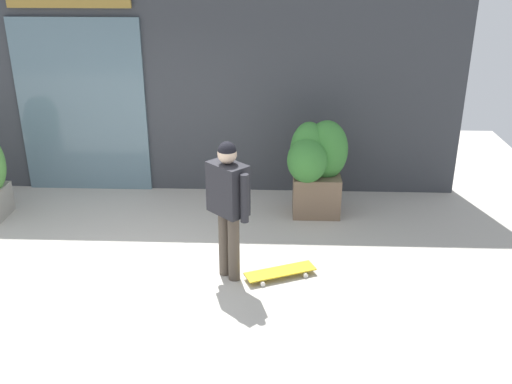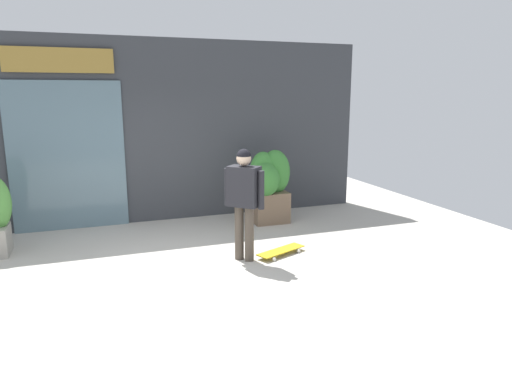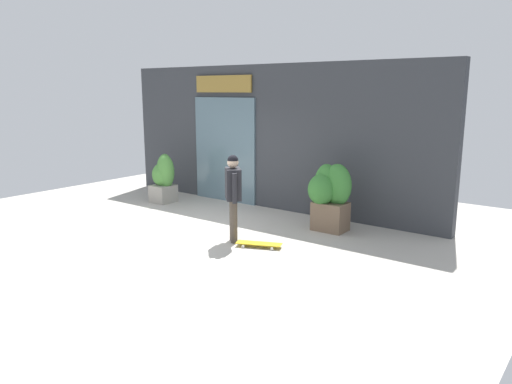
{
  "view_description": "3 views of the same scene",
  "coord_description": "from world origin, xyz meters",
  "views": [
    {
      "loc": [
        1.65,
        -5.52,
        3.48
      ],
      "look_at": [
        1.4,
        0.48,
        0.92
      ],
      "focal_mm": 40.65,
      "sensor_mm": 36.0,
      "label": 1
    },
    {
      "loc": [
        -0.86,
        -5.82,
        2.37
      ],
      "look_at": [
        1.4,
        0.48,
        0.92
      ],
      "focal_mm": 32.3,
      "sensor_mm": 36.0,
      "label": 2
    },
    {
      "loc": [
        6.68,
        -6.51,
        2.75
      ],
      "look_at": [
        1.4,
        0.48,
        0.92
      ],
      "focal_mm": 34.36,
      "sensor_mm": 36.0,
      "label": 3
    }
  ],
  "objects": [
    {
      "name": "skateboarder",
      "position": [
        1.11,
        0.17,
        0.98
      ],
      "size": [
        0.49,
        0.49,
        1.61
      ],
      "rotation": [
        0.0,
        0.0,
        0.8
      ],
      "color": "#4C4238",
      "rests_on": "ground_plane"
    },
    {
      "name": "planter_box_left",
      "position": [
        2.14,
        1.89,
        0.75
      ],
      "size": [
        0.82,
        0.65,
        1.35
      ],
      "color": "brown",
      "rests_on": "ground_plane"
    },
    {
      "name": "building_facade",
      "position": [
        -0.05,
        2.84,
        1.65
      ],
      "size": [
        8.6,
        0.31,
        3.33
      ],
      "color": "#383A3F",
      "rests_on": "ground_plane"
    },
    {
      "name": "skateboard",
      "position": [
        1.69,
        0.18,
        0.06
      ],
      "size": [
        0.84,
        0.52,
        0.08
      ],
      "rotation": [
        0.0,
        0.0,
        0.4
      ],
      "color": "gold",
      "rests_on": "ground_plane"
    },
    {
      "name": "ground_plane",
      "position": [
        0.0,
        0.0,
        0.0
      ],
      "size": [
        12.0,
        12.0,
        0.0
      ],
      "primitive_type": "plane",
      "color": "#B2ADA3"
    }
  ]
}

